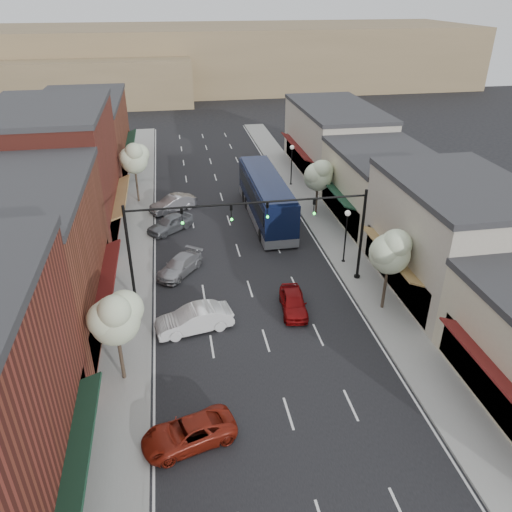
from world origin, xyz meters
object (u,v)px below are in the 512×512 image
signal_mast_right (330,224)px  lamp_post_near (346,228)px  tree_left_far (134,158)px  parked_car_e (173,204)px  signal_mast_left (165,237)px  tree_left_near (115,317)px  tree_right_near (391,250)px  coach_bus (266,197)px  parked_car_c (180,266)px  red_hatchback (293,302)px  parked_car_a (189,433)px  parked_car_d (170,223)px  lamp_post_far (292,159)px  parked_car_b (194,319)px  tree_right_far (319,174)px

signal_mast_right → lamp_post_near: size_ratio=1.85×
tree_left_far → parked_car_e: tree_left_far is taller
signal_mast_left → tree_left_near: signal_mast_left is taller
tree_right_near → tree_left_near: (-16.60, -4.00, -0.23)m
tree_right_near → coach_bus: (-4.89, 15.93, -2.35)m
parked_car_c → parked_car_e: bearing=127.1°
lamp_post_near → coach_bus: lamp_post_near is taller
red_hatchback → signal_mast_right: bearing=50.4°
tree_left_far → parked_car_a: size_ratio=1.38×
tree_right_near → parked_car_d: size_ratio=1.36×
coach_bus → parked_car_e: size_ratio=2.94×
tree_right_near → parked_car_a: size_ratio=1.34×
coach_bus → parked_car_d: (-8.79, -1.20, -1.36)m
lamp_post_far → parked_car_b: size_ratio=0.93×
tree_right_far → lamp_post_far: tree_right_far is taller
lamp_post_far → lamp_post_near: bearing=-90.0°
tree_left_far → parked_car_d: 8.73m
parked_car_a → tree_right_near: bearing=108.5°
parked_car_a → parked_car_e: (0.11, 28.13, 0.13)m
tree_left_near → parked_car_a: (3.21, -4.89, -3.60)m
lamp_post_near → signal_mast_right: bearing=-131.1°
signal_mast_right → tree_left_near: signal_mast_right is taller
tree_right_far → coach_bus: tree_right_far is taller
signal_mast_left → tree_right_near: (13.97, -4.05, -0.17)m
tree_left_near → lamp_post_far: 32.35m
coach_bus → tree_right_far: bearing=0.4°
tree_right_far → red_hatchback: bearing=-111.5°
coach_bus → parked_car_d: size_ratio=3.05×
tree_right_far → parked_car_b: size_ratio=1.13×
tree_left_far → lamp_post_near: (16.05, -15.44, -1.60)m
signal_mast_right → lamp_post_far: signal_mast_right is taller
parked_car_a → parked_car_d: size_ratio=1.02×
tree_right_far → parked_car_b: (-12.55, -16.08, -3.20)m
tree_left_far → lamp_post_far: size_ratio=1.38×
signal_mast_right → tree_left_far: size_ratio=1.34×
parked_car_b → parked_car_d: size_ratio=1.10×
tree_left_near → parked_car_b: (4.05, 3.92, -3.43)m
lamp_post_near → parked_car_c: lamp_post_near is taller
parked_car_c → tree_right_far: bearing=70.3°
coach_bus → lamp_post_far: bearing=61.4°
tree_right_far → parked_car_a: size_ratio=1.22×
tree_right_near → parked_car_d: tree_right_near is taller
tree_left_near → lamp_post_near: 19.25m
tree_right_near → parked_car_d: 20.44m
coach_bus → parked_car_c: (-8.27, -8.76, -1.46)m
signal_mast_right → lamp_post_far: 20.19m
parked_car_c → parked_car_a: bearing=-54.4°
signal_mast_left → parked_car_b: bearing=-71.0°
tree_right_near → parked_car_c: (-13.15, 7.17, -3.81)m
signal_mast_left → parked_car_c: size_ratio=1.86×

